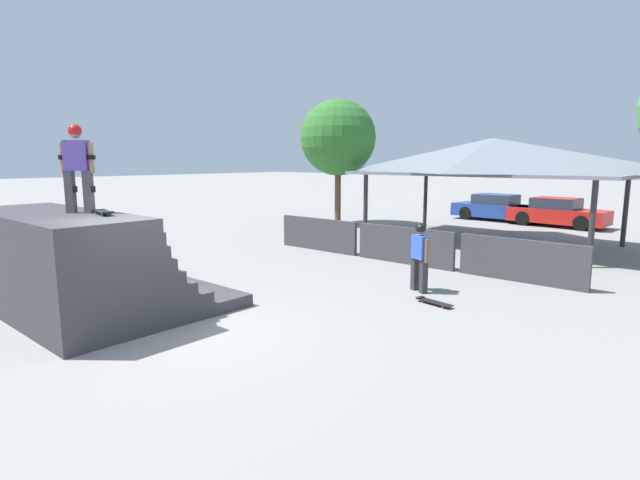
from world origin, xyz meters
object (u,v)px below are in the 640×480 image
Objects in this scene: skateboard_on_ground at (433,302)px; parked_car_red at (557,213)px; skater_on_deck at (77,162)px; tree_beside_pavilion at (338,138)px; skateboard_on_deck at (103,212)px; bystander_walking at (420,252)px; parked_car_blue at (497,208)px.

parked_car_red reaches higher than skateboard_on_ground.
skater_on_deck is 0.29× the size of tree_beside_pavilion.
tree_beside_pavilion is at bearing 126.09° from skateboard_on_deck.
bystander_walking is 0.38× the size of parked_car_red.
parked_car_blue is at bearing 51.80° from tree_beside_pavilion.
bystander_walking is 12.35m from tree_beside_pavilion.
parked_car_blue is 2.93m from parked_car_red.
skater_on_deck is 14.61m from tree_beside_pavilion.
skater_on_deck reaches higher than parked_car_red.
parked_car_blue is (-3.99, 14.27, -0.31)m from bystander_walking.
skateboard_on_deck is at bearing -85.42° from parked_car_blue.
parked_car_blue is at bearing -63.10° from skateboard_on_ground.
tree_beside_pavilion reaches higher than skater_on_deck.
parked_car_red is at bearing -5.56° from parked_car_blue.
parked_car_blue is (-0.71, 19.84, -1.42)m from skateboard_on_deck.
tree_beside_pavilion reaches higher than parked_car_red.
tree_beside_pavilion is at bearing -17.79° from bystander_walking.
skater_on_deck is 1.90× the size of skateboard_on_ground.
bystander_walking is at bearing -71.85° from parked_car_blue.
tree_beside_pavilion is at bearing -32.67° from skateboard_on_ground.
tree_beside_pavilion is at bearing 70.19° from skater_on_deck.
skateboard_on_ground is at bearing -79.03° from parked_car_red.
tree_beside_pavilion is at bearing -139.46° from parked_car_red.
skateboard_on_deck reaches higher than bystander_walking.
bystander_walking is 0.37× the size of parked_car_blue.
tree_beside_pavilion is at bearing -125.66° from parked_car_blue.
bystander_walking is (3.28, 5.58, -1.11)m from skateboard_on_deck.
skateboard_on_ground is at bearing 6.89° from skater_on_deck.
tree_beside_pavilion reaches higher than skateboard_on_deck.
parked_car_blue is at bearing 50.33° from skater_on_deck.
parked_car_blue is (4.93, 6.27, -3.31)m from tree_beside_pavilion.
skateboard_on_deck is at bearing -67.43° from tree_beside_pavilion.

